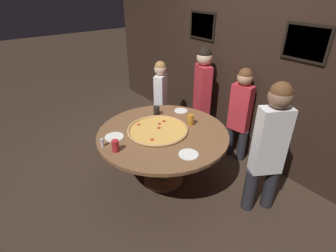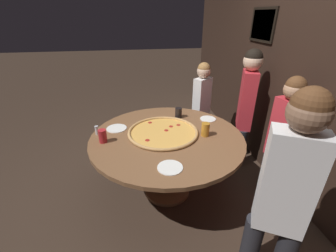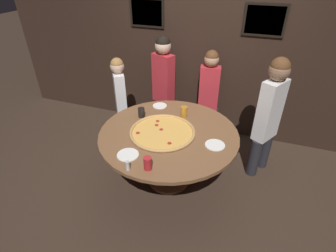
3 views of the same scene
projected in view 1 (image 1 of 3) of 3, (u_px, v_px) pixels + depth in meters
ground_plane at (163, 180)px, 3.52m from camera, size 24.00×24.00×0.00m
back_wall at (243, 66)px, 3.63m from camera, size 6.40×0.08×2.60m
dining_table at (163, 141)px, 3.22m from camera, size 1.58×1.58×0.74m
giant_pizza at (158, 130)px, 3.18m from camera, size 0.74×0.74×0.03m
drink_cup_front_edge at (115, 146)px, 2.77m from camera, size 0.08×0.08×0.13m
drink_cup_near_left at (191, 120)px, 3.29m from camera, size 0.08×0.08×0.14m
drink_cup_far_right at (157, 111)px, 3.54m from camera, size 0.08×0.08×0.12m
white_plate_beside_cup at (181, 111)px, 3.67m from camera, size 0.19×0.19×0.01m
white_plate_left_side at (114, 137)px, 3.05m from camera, size 0.22×0.22×0.01m
white_plate_near_front at (188, 154)px, 2.74m from camera, size 0.21×0.21×0.01m
condiment_shaker at (102, 143)px, 2.86m from camera, size 0.04×0.04×0.10m
diner_far_left at (202, 91)px, 4.02m from camera, size 0.40×0.28×1.52m
diner_side_left at (240, 110)px, 3.63m from camera, size 0.35×0.20×1.36m
diner_centre_back at (161, 95)px, 4.21m from camera, size 0.28×0.33×1.28m
diner_far_right at (270, 144)px, 2.69m from camera, size 0.31×0.40×1.54m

